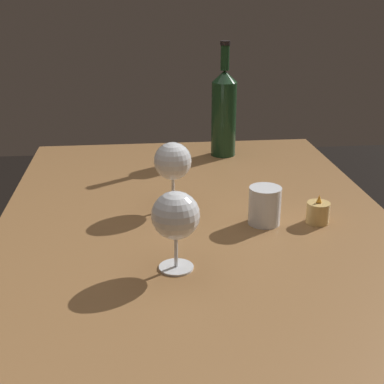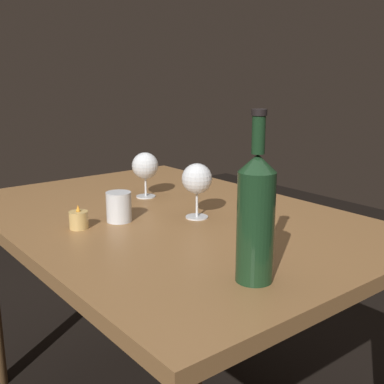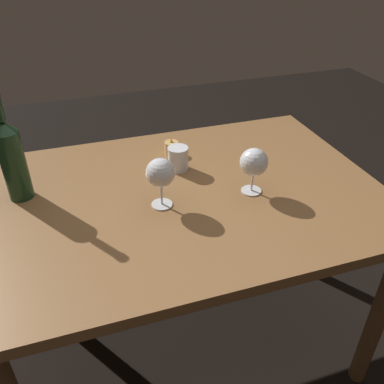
{
  "view_description": "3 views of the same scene",
  "coord_description": "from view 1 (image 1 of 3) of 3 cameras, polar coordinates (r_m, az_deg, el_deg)",
  "views": [
    {
      "loc": [
        1.13,
        -0.13,
        1.25
      ],
      "look_at": [
        -0.03,
        -0.01,
        0.8
      ],
      "focal_mm": 51.22,
      "sensor_mm": 36.0,
      "label": 1
    },
    {
      "loc": [
        -1.13,
        0.8,
        1.15
      ],
      "look_at": [
        -0.01,
        -0.09,
        0.8
      ],
      "focal_mm": 44.87,
      "sensor_mm": 36.0,
      "label": 2
    },
    {
      "loc": [
        -0.32,
        -1.07,
        1.48
      ],
      "look_at": [
        0.0,
        -0.09,
        0.8
      ],
      "focal_mm": 38.39,
      "sensor_mm": 36.0,
      "label": 3
    }
  ],
  "objects": [
    {
      "name": "water_tumbler",
      "position": [
        1.23,
        7.57,
        -1.58
      ],
      "size": [
        0.07,
        0.07,
        0.09
      ],
      "color": "white",
      "rests_on": "dining_table"
    },
    {
      "name": "wine_glass_right",
      "position": [
        1.27,
        -2.02,
        3.1
      ],
      "size": [
        0.09,
        0.09,
        0.16
      ],
      "color": "white",
      "rests_on": "dining_table"
    },
    {
      "name": "wine_glass_left",
      "position": [
        1.0,
        -1.72,
        -2.58
      ],
      "size": [
        0.09,
        0.09,
        0.15
      ],
      "color": "white",
      "rests_on": "dining_table"
    },
    {
      "name": "dining_table",
      "position": [
        1.28,
        0.57,
        -6.7
      ],
      "size": [
        1.3,
        0.9,
        0.74
      ],
      "color": "olive",
      "rests_on": "ground"
    },
    {
      "name": "votive_candle",
      "position": [
        1.26,
        12.97,
        -2.17
      ],
      "size": [
        0.05,
        0.05,
        0.07
      ],
      "color": "#DBB266",
      "rests_on": "dining_table"
    },
    {
      "name": "wine_bottle",
      "position": [
        1.69,
        3.33,
        8.37
      ],
      "size": [
        0.08,
        0.08,
        0.35
      ],
      "color": "#19381E",
      "rests_on": "dining_table"
    }
  ]
}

